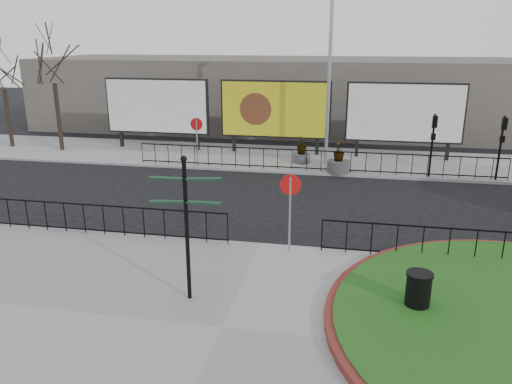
% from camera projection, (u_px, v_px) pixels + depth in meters
% --- Properties ---
extents(ground, '(90.00, 90.00, 0.00)m').
position_uv_depth(ground, '(260.00, 246.00, 16.26)').
color(ground, black).
rests_on(ground, ground).
extents(pavement_near, '(30.00, 10.00, 0.12)m').
position_uv_depth(pavement_near, '(222.00, 329.00, 11.56)').
color(pavement_near, gray).
rests_on(pavement_near, ground).
extents(pavement_far, '(44.00, 6.00, 0.12)m').
position_uv_depth(pavement_far, '(299.00, 159.00, 27.49)').
color(pavement_far, gray).
rests_on(pavement_far, ground).
extents(railing_near_left, '(10.00, 0.10, 1.10)m').
position_uv_depth(railing_near_left, '(84.00, 218.00, 16.85)').
color(railing_near_left, black).
rests_on(railing_near_left, pavement_near).
extents(railing_near_right, '(9.00, 0.10, 1.10)m').
position_uv_depth(railing_near_right, '(476.00, 246.00, 14.62)').
color(railing_near_right, black).
rests_on(railing_near_right, pavement_near).
extents(railing_far, '(18.00, 0.10, 1.10)m').
position_uv_depth(railing_far, '(314.00, 161.00, 24.60)').
color(railing_far, black).
rests_on(railing_far, pavement_far).
extents(speed_sign_far, '(0.64, 0.07, 2.47)m').
position_uv_depth(speed_sign_far, '(197.00, 131.00, 25.39)').
color(speed_sign_far, gray).
rests_on(speed_sign_far, pavement_far).
extents(speed_sign_near, '(0.64, 0.07, 2.47)m').
position_uv_depth(speed_sign_near, '(290.00, 196.00, 15.14)').
color(speed_sign_near, gray).
rests_on(speed_sign_near, pavement_near).
extents(billboard_left, '(6.20, 0.31, 4.10)m').
position_uv_depth(billboard_left, '(157.00, 106.00, 29.15)').
color(billboard_left, black).
rests_on(billboard_left, pavement_far).
extents(billboard_mid, '(6.20, 0.31, 4.10)m').
position_uv_depth(billboard_mid, '(275.00, 110.00, 27.90)').
color(billboard_mid, black).
rests_on(billboard_mid, pavement_far).
extents(billboard_right, '(6.20, 0.31, 4.10)m').
position_uv_depth(billboard_right, '(405.00, 113.00, 26.66)').
color(billboard_right, black).
rests_on(billboard_right, pavement_far).
extents(lamp_post, '(0.74, 0.18, 9.23)m').
position_uv_depth(lamp_post, '(329.00, 72.00, 24.85)').
color(lamp_post, gray).
rests_on(lamp_post, pavement_far).
extents(signal_pole_a, '(0.22, 0.26, 3.00)m').
position_uv_depth(signal_pole_a, '(433.00, 136.00, 23.22)').
color(signal_pole_a, black).
rests_on(signal_pole_a, pavement_far).
extents(signal_pole_b, '(0.22, 0.26, 3.00)m').
position_uv_depth(signal_pole_b, '(502.00, 138.00, 22.69)').
color(signal_pole_b, black).
rests_on(signal_pole_b, pavement_far).
extents(tree_left, '(2.00, 2.00, 7.00)m').
position_uv_depth(tree_left, '(55.00, 90.00, 28.44)').
color(tree_left, '#2D2119').
rests_on(tree_left, pavement_far).
extents(tree_mid, '(2.00, 2.00, 6.20)m').
position_uv_depth(tree_mid, '(5.00, 95.00, 29.47)').
color(tree_mid, '#2D2119').
rests_on(tree_mid, pavement_far).
extents(building_backdrop, '(40.00, 10.00, 5.00)m').
position_uv_depth(building_backdrop, '(314.00, 94.00, 36.13)').
color(building_backdrop, '#5D5651').
rests_on(building_backdrop, ground).
extents(fingerpost_sign, '(1.76, 0.45, 3.76)m').
position_uv_depth(fingerpost_sign, '(186.00, 215.00, 12.16)').
color(fingerpost_sign, black).
rests_on(fingerpost_sign, pavement_near).
extents(litter_bin, '(0.64, 0.64, 1.06)m').
position_uv_depth(litter_bin, '(418.00, 293.00, 12.00)').
color(litter_bin, black).
rests_on(litter_bin, pavement_near).
extents(planter_b, '(0.91, 0.91, 1.45)m').
position_uv_depth(planter_b, '(302.00, 152.00, 26.33)').
color(planter_b, '#4C4C4F').
rests_on(planter_b, pavement_far).
extents(planter_c, '(1.10, 1.10, 1.57)m').
position_uv_depth(planter_c, '(338.00, 162.00, 24.48)').
color(planter_c, '#4C4C4F').
rests_on(planter_c, pavement_far).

